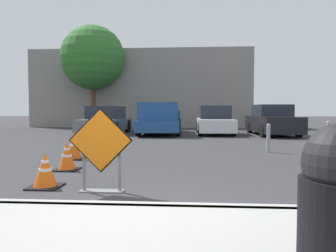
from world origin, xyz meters
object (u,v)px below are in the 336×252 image
object	(u,v)px
road_closed_sign	(101,148)
traffic_cone_nearest	(45,170)
parked_car_second	(215,121)
bollard_second	(328,136)
pickup_truck	(160,120)
traffic_cone_second	(67,156)
parked_car_third	(272,121)
bollard_nearest	(268,137)
traffic_cone_third	(74,146)
parked_car_nearest	(106,121)

from	to	relation	value
road_closed_sign	traffic_cone_nearest	distance (m)	1.11
parked_car_second	bollard_second	xyz separation A→B (m)	(2.81, -7.20, -0.16)
road_closed_sign	pickup_truck	bearing A→B (deg)	91.01
bollard_second	traffic_cone_second	bearing A→B (deg)	-154.04
pickup_truck	parked_car_third	xyz separation A→B (m)	(5.66, -0.00, -0.04)
parked_car_second	parked_car_third	distance (m)	2.86
pickup_truck	bollard_nearest	xyz separation A→B (m)	(3.90, -6.79, -0.28)
traffic_cone_second	traffic_cone_third	world-z (taller)	traffic_cone_third
traffic_cone_second	bollard_second	bearing A→B (deg)	25.96
traffic_cone_nearest	pickup_truck	distance (m)	11.59
parked_car_second	traffic_cone_second	bearing A→B (deg)	68.98
traffic_cone_nearest	bollard_nearest	world-z (taller)	bollard_nearest
traffic_cone_nearest	parked_car_second	bearing A→B (deg)	73.18
bollard_nearest	parked_car_second	bearing A→B (deg)	98.52
traffic_cone_second	parked_car_nearest	xyz separation A→B (m)	(-1.82, 10.14, 0.37)
traffic_cone_second	bollard_second	xyz separation A→B (m)	(6.66, 3.24, 0.21)
parked_car_third	bollard_nearest	bearing A→B (deg)	72.84
traffic_cone_third	parked_car_second	distance (m)	9.92
pickup_truck	parked_car_second	size ratio (longest dim) A/B	1.29
traffic_cone_nearest	traffic_cone_third	world-z (taller)	traffic_cone_third
road_closed_sign	bollard_second	xyz separation A→B (m)	(5.42, 5.02, -0.19)
parked_car_nearest	parked_car_third	size ratio (longest dim) A/B	1.04
traffic_cone_nearest	bollard_nearest	bearing A→B (deg)	45.43
traffic_cone_third	parked_car_nearest	size ratio (longest dim) A/B	0.16
traffic_cone_nearest	traffic_cone_third	bearing A→B (deg)	101.52
bollard_second	road_closed_sign	bearing A→B (deg)	-137.23
traffic_cone_nearest	parked_car_second	size ratio (longest dim) A/B	0.14
traffic_cone_second	bollard_second	size ratio (longest dim) A/B	0.64
traffic_cone_nearest	bollard_second	xyz separation A→B (m)	(6.43, 4.77, 0.22)
road_closed_sign	parked_car_nearest	distance (m)	12.30
parked_car_second	parked_car_third	xyz separation A→B (m)	(2.83, -0.42, 0.04)
parked_car_third	pickup_truck	bearing A→B (deg)	-2.71
road_closed_sign	bollard_nearest	size ratio (longest dim) A/B	1.52
bollard_second	parked_car_third	bearing A→B (deg)	89.80
traffic_cone_second	pickup_truck	distance (m)	10.09
traffic_cone_third	pickup_truck	size ratio (longest dim) A/B	0.14
bollard_nearest	parked_car_nearest	bearing A→B (deg)	134.36
traffic_cone_second	bollard_nearest	distance (m)	5.90
road_closed_sign	parked_car_third	size ratio (longest dim) A/B	0.29
traffic_cone_third	parked_car_second	world-z (taller)	parked_car_second
traffic_cone_nearest	parked_car_third	world-z (taller)	parked_car_third
traffic_cone_nearest	traffic_cone_third	size ratio (longest dim) A/B	0.80
pickup_truck	parked_car_second	bearing A→B (deg)	-173.05
bollard_nearest	traffic_cone_nearest	bearing A→B (deg)	-134.57
parked_car_nearest	parked_car_third	xyz separation A→B (m)	(8.50, -0.11, 0.03)
parked_car_third	bollard_nearest	distance (m)	7.01
traffic_cone_third	parked_car_nearest	xyz separation A→B (m)	(-1.43, 8.66, 0.31)
traffic_cone_third	parked_car_second	size ratio (longest dim) A/B	0.18
road_closed_sign	bollard_second	distance (m)	7.39
traffic_cone_second	parked_car_nearest	bearing A→B (deg)	100.18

